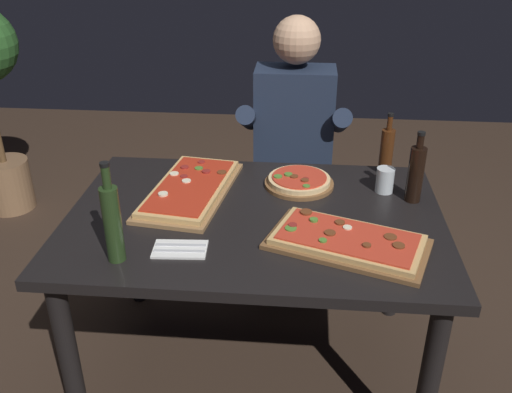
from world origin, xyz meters
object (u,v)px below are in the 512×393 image
object	(u,v)px
pizza_round_far	(299,181)
vinegar_bottle_green	(387,150)
diner_chair	(292,178)
seated_diner	(293,141)
pizza_rectangular_left	(190,189)
oil_bottle_amber	(416,173)
dining_table	(255,236)
wine_bottle_dark	(112,222)
tumbler_near_camera	(385,180)
pizza_rectangular_front	(347,241)

from	to	relation	value
pizza_round_far	vinegar_bottle_green	distance (m)	0.41
diner_chair	seated_diner	world-z (taller)	seated_diner
pizza_rectangular_left	oil_bottle_amber	bearing A→B (deg)	1.09
oil_bottle_amber	diner_chair	distance (m)	0.92
dining_table	seated_diner	distance (m)	0.75
seated_diner	pizza_round_far	bearing A→B (deg)	-85.56
pizza_rectangular_left	wine_bottle_dark	world-z (taller)	wine_bottle_dark
oil_bottle_amber	tumbler_near_camera	bearing A→B (deg)	146.56
dining_table	oil_bottle_amber	bearing A→B (deg)	15.56
pizza_rectangular_left	vinegar_bottle_green	bearing A→B (deg)	18.60
diner_chair	pizza_rectangular_front	bearing A→B (deg)	-78.73
pizza_round_far	tumbler_near_camera	size ratio (longest dim) A/B	2.81
seated_diner	tumbler_near_camera	bearing A→B (deg)	-52.90
dining_table	pizza_round_far	bearing A→B (deg)	58.21
pizza_round_far	oil_bottle_amber	xyz separation A→B (m)	(0.44, -0.09, 0.10)
pizza_rectangular_front	tumbler_near_camera	bearing A→B (deg)	68.16
pizza_rectangular_left	tumbler_near_camera	world-z (taller)	tumbler_near_camera
diner_chair	seated_diner	bearing A→B (deg)	-90.00
dining_table	tumbler_near_camera	bearing A→B (deg)	25.11
pizza_rectangular_front	wine_bottle_dark	world-z (taller)	wine_bottle_dark
pizza_rectangular_left	vinegar_bottle_green	size ratio (longest dim) A/B	2.30
pizza_round_far	vinegar_bottle_green	bearing A→B (deg)	23.95
oil_bottle_amber	tumbler_near_camera	world-z (taller)	oil_bottle_amber
seated_diner	pizza_rectangular_front	bearing A→B (deg)	-77.31
pizza_rectangular_left	seated_diner	bearing A→B (deg)	55.92
pizza_rectangular_front	diner_chair	distance (m)	1.10
pizza_rectangular_front	wine_bottle_dark	xyz separation A→B (m)	(-0.75, -0.14, 0.12)
oil_bottle_amber	vinegar_bottle_green	xyz separation A→B (m)	(-0.08, 0.25, -0.01)
pizza_rectangular_front	wine_bottle_dark	bearing A→B (deg)	-169.22
pizza_rectangular_left	tumbler_near_camera	size ratio (longest dim) A/B	6.07
pizza_rectangular_left	vinegar_bottle_green	xyz separation A→B (m)	(0.80, 0.27, 0.08)
diner_chair	wine_bottle_dark	bearing A→B (deg)	-114.58
seated_diner	wine_bottle_dark	bearing A→B (deg)	-116.97
dining_table	vinegar_bottle_green	bearing A→B (deg)	38.67
oil_bottle_amber	diner_chair	xyz separation A→B (m)	(-0.48, 0.69, -0.37)
pizza_rectangular_front	oil_bottle_amber	size ratio (longest dim) A/B	2.08
pizza_rectangular_front	seated_diner	xyz separation A→B (m)	(-0.21, 0.93, -0.02)
tumbler_near_camera	oil_bottle_amber	bearing A→B (deg)	-33.44
pizza_rectangular_front	vinegar_bottle_green	bearing A→B (deg)	72.41
tumbler_near_camera	diner_chair	xyz separation A→B (m)	(-0.38, 0.62, -0.30)
oil_bottle_amber	tumbler_near_camera	size ratio (longest dim) A/B	2.82
pizza_round_far	tumbler_near_camera	distance (m)	0.34
tumbler_near_camera	seated_diner	xyz separation A→B (m)	(-0.38, 0.50, -0.05)
dining_table	tumbler_near_camera	distance (m)	0.57
wine_bottle_dark	vinegar_bottle_green	bearing A→B (deg)	38.52
vinegar_bottle_green	oil_bottle_amber	bearing A→B (deg)	-72.64
pizza_round_far	seated_diner	distance (m)	0.48
vinegar_bottle_green	diner_chair	distance (m)	0.69
pizza_rectangular_left	diner_chair	size ratio (longest dim) A/B	0.71
oil_bottle_amber	vinegar_bottle_green	size ratio (longest dim) A/B	1.07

